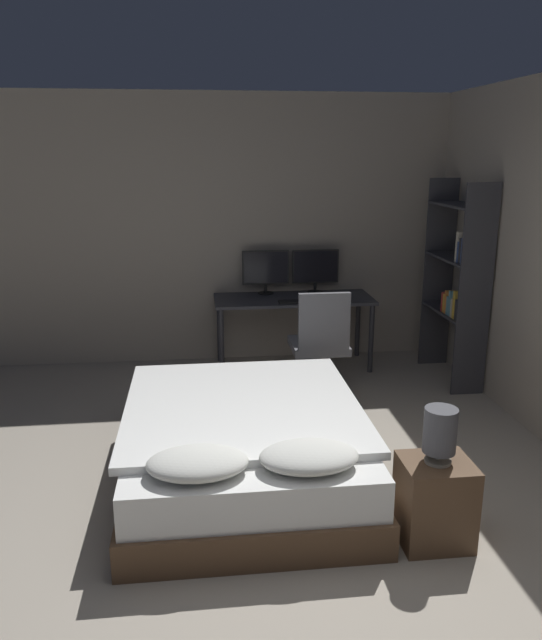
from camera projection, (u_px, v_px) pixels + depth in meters
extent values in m
plane|color=#9E9384|center=(326.00, 613.00, 2.99)|extent=(20.00, 20.00, 0.00)
cube|color=#9E9384|center=(252.00, 231.00, 6.38)|extent=(12.00, 0.06, 2.70)
cube|color=brown|center=(244.00, 465.00, 4.17)|extent=(1.51, 1.95, 0.22)
cube|color=white|center=(244.00, 433.00, 4.11)|extent=(1.45, 1.89, 0.24)
cube|color=white|center=(242.00, 406.00, 4.18)|extent=(1.55, 1.63, 0.05)
ellipsoid|color=silver|center=(198.00, 463.00, 3.33)|extent=(0.55, 0.38, 0.13)
ellipsoid|color=silver|center=(309.00, 457.00, 3.40)|extent=(0.55, 0.38, 0.13)
cube|color=brown|center=(435.00, 502.00, 3.49)|extent=(0.39, 0.34, 0.49)
cylinder|color=gray|center=(438.00, 461.00, 3.42)|extent=(0.15, 0.15, 0.01)
cylinder|color=gray|center=(438.00, 456.00, 3.41)|extent=(0.02, 0.02, 0.05)
cylinder|color=#4C4C51|center=(440.00, 430.00, 3.37)|extent=(0.18, 0.18, 0.25)
cube|color=#38383D|center=(294.00, 299.00, 6.22)|extent=(1.58, 0.62, 0.03)
cylinder|color=#2D2D33|center=(222.00, 344.00, 5.99)|extent=(0.05, 0.05, 0.69)
cylinder|color=#2D2D33|center=(371.00, 339.00, 6.15)|extent=(0.05, 0.05, 0.69)
cylinder|color=#2D2D33|center=(219.00, 329.00, 6.49)|extent=(0.05, 0.05, 0.69)
cylinder|color=#2D2D33|center=(358.00, 324.00, 6.65)|extent=(0.05, 0.05, 0.69)
cylinder|color=black|center=(266.00, 293.00, 6.39)|extent=(0.16, 0.16, 0.01)
cylinder|color=black|center=(266.00, 288.00, 6.38)|extent=(0.03, 0.03, 0.09)
cube|color=black|center=(266.00, 267.00, 6.32)|extent=(0.48, 0.03, 0.34)
cube|color=black|center=(266.00, 268.00, 6.31)|extent=(0.45, 0.00, 0.31)
cylinder|color=black|center=(315.00, 292.00, 6.45)|extent=(0.16, 0.16, 0.01)
cylinder|color=black|center=(315.00, 287.00, 6.44)|extent=(0.03, 0.03, 0.09)
cube|color=black|center=(315.00, 266.00, 6.38)|extent=(0.48, 0.03, 0.34)
cube|color=black|center=(316.00, 267.00, 6.37)|extent=(0.45, 0.00, 0.31)
cube|color=black|center=(297.00, 302.00, 6.02)|extent=(0.35, 0.13, 0.02)
ellipsoid|color=black|center=(324.00, 300.00, 6.05)|extent=(0.07, 0.05, 0.04)
cylinder|color=black|center=(317.00, 391.00, 5.70)|extent=(0.52, 0.52, 0.04)
cylinder|color=gray|center=(318.00, 369.00, 5.65)|extent=(0.05, 0.05, 0.38)
cube|color=slate|center=(318.00, 346.00, 5.59)|extent=(0.49, 0.49, 0.07)
cube|color=slate|center=(324.00, 322.00, 5.30)|extent=(0.44, 0.05, 0.50)
cube|color=#333338|center=(475.00, 293.00, 5.44)|extent=(0.30, 0.02, 1.89)
cube|color=#333338|center=(438.00, 274.00, 6.26)|extent=(0.30, 0.02, 1.89)
cube|color=#333338|center=(453.00, 312.00, 5.92)|extent=(0.30, 0.83, 0.02)
cube|color=#333338|center=(457.00, 259.00, 5.79)|extent=(0.30, 0.83, 0.02)
cube|color=#333338|center=(462.00, 205.00, 5.66)|extent=(0.30, 0.83, 0.02)
cube|color=gold|center=(471.00, 311.00, 5.52)|extent=(0.25, 0.04, 0.19)
cube|color=#28282D|center=(469.00, 310.00, 5.58)|extent=(0.25, 0.04, 0.19)
cube|color=gold|center=(466.00, 305.00, 5.62)|extent=(0.25, 0.04, 0.25)
cube|color=#BCB29E|center=(464.00, 308.00, 5.68)|extent=(0.25, 0.03, 0.17)
cube|color=teal|center=(462.00, 303.00, 5.71)|extent=(0.25, 0.04, 0.23)
cube|color=teal|center=(460.00, 305.00, 5.77)|extent=(0.25, 0.04, 0.17)
cube|color=orange|center=(458.00, 302.00, 5.81)|extent=(0.25, 0.04, 0.22)
cube|color=gold|center=(456.00, 303.00, 5.85)|extent=(0.25, 0.03, 0.18)
cube|color=#B2332D|center=(454.00, 302.00, 5.89)|extent=(0.25, 0.03, 0.18)
cube|color=#B2332D|center=(477.00, 255.00, 5.38)|extent=(0.25, 0.02, 0.17)
cube|color=#2D4784|center=(475.00, 251.00, 5.41)|extent=(0.25, 0.03, 0.23)
cube|color=#28282D|center=(473.00, 251.00, 5.45)|extent=(0.25, 0.04, 0.22)
cube|color=#2D4784|center=(471.00, 252.00, 5.50)|extent=(0.25, 0.03, 0.19)
cube|color=#BCB29E|center=(469.00, 247.00, 5.52)|extent=(0.25, 0.03, 0.27)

